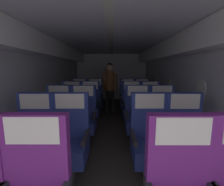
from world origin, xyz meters
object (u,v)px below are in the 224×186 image
at_px(seat_b_right_aisle, 187,141).
at_px(seat_d_right_window, 132,106).
at_px(seat_c_right_window, 138,117).
at_px(seat_b_right_window, 151,140).
at_px(seat_e_left_window, 80,98).
at_px(seat_e_right_aisle, 143,98).
at_px(seat_c_right_aisle, 163,118).
at_px(seat_c_left_window, 59,117).
at_px(seat_c_left_aisle, 84,118).
at_px(seat_d_left_window, 73,106).
at_px(seat_b_left_aisle, 70,140).
at_px(seat_d_left_aisle, 91,105).
at_px(seat_b_left_window, 35,141).
at_px(flight_attendant, 110,83).
at_px(seat_e_right_window, 128,98).
at_px(seat_d_right_aisle, 151,106).
at_px(seat_e_left_aisle, 96,98).

relative_size(seat_b_right_aisle, seat_d_right_window, 1.00).
bearing_deg(seat_c_right_window, seat_b_right_window, -90.01).
bearing_deg(seat_e_left_window, seat_e_right_aisle, 0.41).
bearing_deg(seat_c_right_aisle, seat_c_left_window, -179.93).
relative_size(seat_c_left_aisle, seat_d_right_window, 1.00).
bearing_deg(seat_d_left_window, seat_b_right_window, -51.31).
bearing_deg(seat_b_right_aisle, seat_b_left_aisle, 179.56).
xyz_separation_m(seat_c_left_window, seat_d_left_aisle, (0.48, 0.97, 0.00)).
xyz_separation_m(seat_b_left_window, seat_c_right_window, (1.53, 0.98, 0.00)).
bearing_deg(seat_c_right_aisle, seat_b_left_window, -154.26).
bearing_deg(seat_c_right_aisle, seat_e_left_window, 136.35).
bearing_deg(seat_c_right_window, flight_attendant, 107.90).
bearing_deg(seat_c_right_aisle, seat_e_right_window, 103.97).
xyz_separation_m(seat_c_left_aisle, seat_d_right_window, (1.07, 0.98, 0.00)).
relative_size(seat_d_right_aisle, flight_attendant, 0.69).
height_order(seat_b_left_window, seat_e_right_aisle, same).
xyz_separation_m(seat_c_right_window, seat_d_left_aisle, (-1.07, 0.96, 0.00)).
distance_m(seat_b_left_window, seat_e_right_window, 3.28).
height_order(seat_c_right_aisle, seat_d_right_aisle, same).
bearing_deg(seat_e_left_window, seat_b_left_aisle, -80.58).
relative_size(seat_c_left_window, seat_e_left_aisle, 1.00).
bearing_deg(seat_e_right_aisle, seat_e_left_window, -179.59).
bearing_deg(seat_e_right_window, seat_c_left_aisle, -118.65).
bearing_deg(seat_c_right_window, seat_c_left_window, -179.58).
bearing_deg(seat_e_left_aisle, seat_b_left_aisle, -90.33).
distance_m(seat_b_right_window, seat_e_right_window, 2.89).
xyz_separation_m(seat_b_right_window, seat_c_right_aisle, (0.48, 0.95, 0.00)).
relative_size(seat_b_right_window, seat_c_left_window, 1.00).
xyz_separation_m(seat_b_left_aisle, seat_d_right_window, (1.07, 1.93, 0.00)).
bearing_deg(seat_c_right_window, seat_b_left_window, -147.46).
relative_size(seat_b_left_window, seat_d_right_window, 1.00).
bearing_deg(seat_c_left_aisle, seat_e_left_window, 103.99).
distance_m(seat_b_right_aisle, seat_c_right_aisle, 0.97).
relative_size(seat_c_left_window, seat_d_right_aisle, 1.00).
xyz_separation_m(seat_c_left_aisle, seat_e_right_window, (1.06, 1.94, 0.00)).
relative_size(seat_c_left_window, seat_e_right_window, 1.00).
height_order(seat_b_right_window, seat_e_left_aisle, same).
height_order(seat_b_left_aisle, seat_c_left_aisle, same).
distance_m(seat_b_right_window, seat_e_right_aisle, 2.94).
distance_m(seat_c_left_aisle, seat_c_right_window, 1.06).
xyz_separation_m(seat_d_left_aisle, seat_e_left_window, (-0.48, 0.96, 0.00)).
distance_m(seat_b_left_aisle, seat_c_left_window, 1.07).
bearing_deg(seat_d_left_window, seat_e_right_aisle, 25.93).
distance_m(seat_b_right_aisle, seat_c_left_window, 2.24).
height_order(seat_c_right_aisle, seat_e_left_window, same).
height_order(seat_c_right_window, seat_d_right_aisle, same).
height_order(seat_b_right_window, seat_e_right_aisle, same).
xyz_separation_m(seat_c_left_window, seat_e_right_window, (1.54, 1.94, 0.00)).
bearing_deg(seat_d_right_window, seat_c_left_aisle, -137.45).
height_order(seat_b_right_aisle, seat_c_right_window, same).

